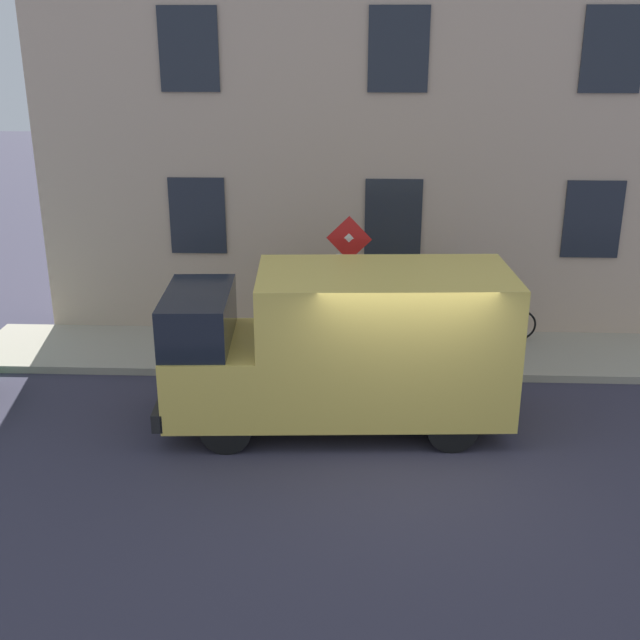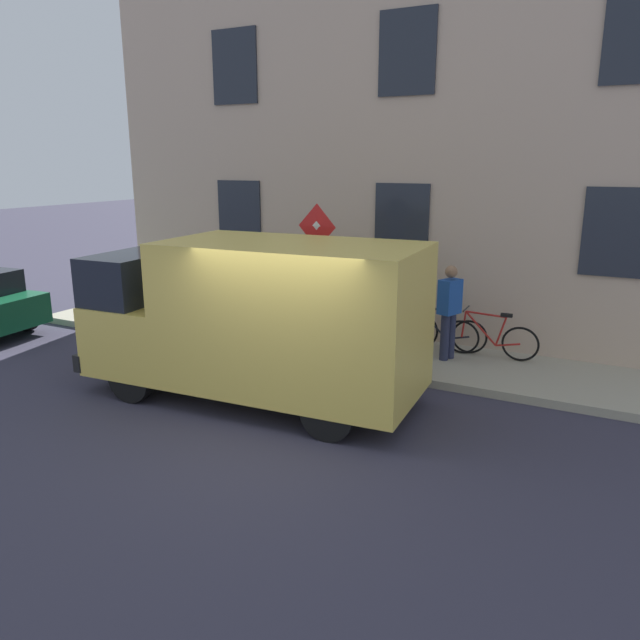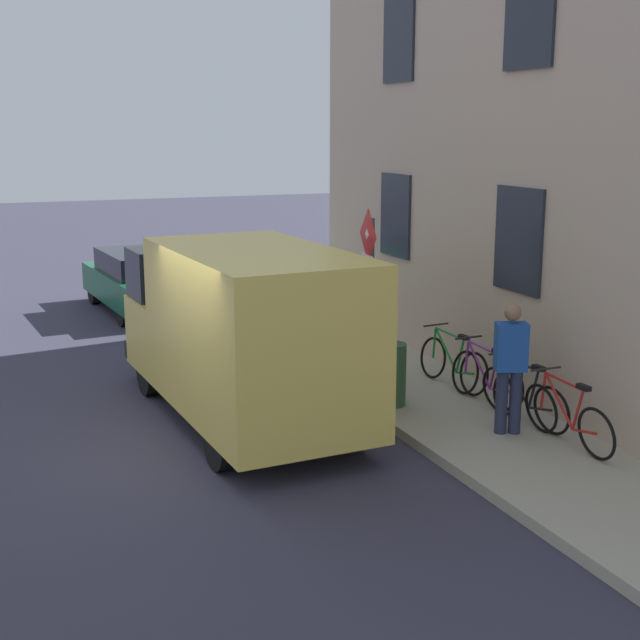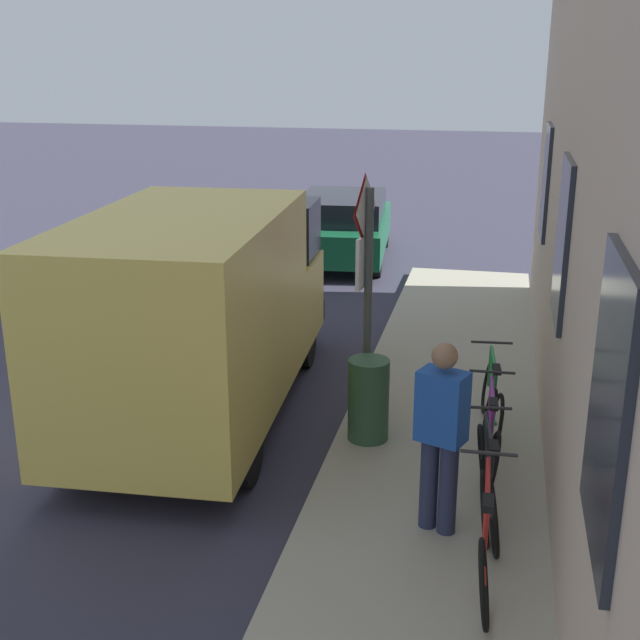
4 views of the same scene
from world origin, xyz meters
TOP-DOWN VIEW (x-y plane):
  - ground_plane at (0.00, 0.00)m, footprint 80.00×80.00m
  - sidewalk_slab at (3.35, 0.00)m, footprint 2.19×15.90m
  - building_facade at (4.80, 0.00)m, footprint 0.75×13.90m
  - sign_post_stacked at (2.47, 0.84)m, footprint 0.18×0.56m
  - delivery_van at (0.57, 0.88)m, footprint 2.30×5.43m
  - parked_hatchback at (0.72, 8.81)m, footprint 2.09×4.14m
  - bicycle_red at (3.90, -1.96)m, footprint 0.46×1.71m
  - bicycle_black at (3.90, -1.04)m, footprint 0.46×1.71m
  - bicycle_purple at (3.90, -0.12)m, footprint 0.46×1.72m
  - bicycle_green at (3.90, 0.80)m, footprint 0.46×1.72m
  - pedestrian at (3.49, -1.29)m, footprint 0.47×0.39m
  - litter_bin at (2.61, 0.35)m, footprint 0.44×0.44m

SIDE VIEW (x-z plane):
  - ground_plane at x=0.00m, z-range 0.00..0.00m
  - sidewalk_slab at x=3.35m, z-range 0.00..0.14m
  - bicycle_red at x=3.90m, z-range 0.07..0.96m
  - bicycle_black at x=3.90m, z-range 0.07..0.96m
  - bicycle_purple at x=3.90m, z-range 0.07..0.96m
  - bicycle_green at x=3.90m, z-range 0.07..0.96m
  - litter_bin at x=2.61m, z-range 0.14..1.04m
  - parked_hatchback at x=0.72m, z-range 0.04..1.42m
  - pedestrian at x=3.49m, z-range 0.21..1.93m
  - delivery_van at x=0.57m, z-range 0.08..2.58m
  - sign_post_stacked at x=2.47m, z-range 0.60..3.27m
  - building_facade at x=4.80m, z-range 0.00..7.72m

